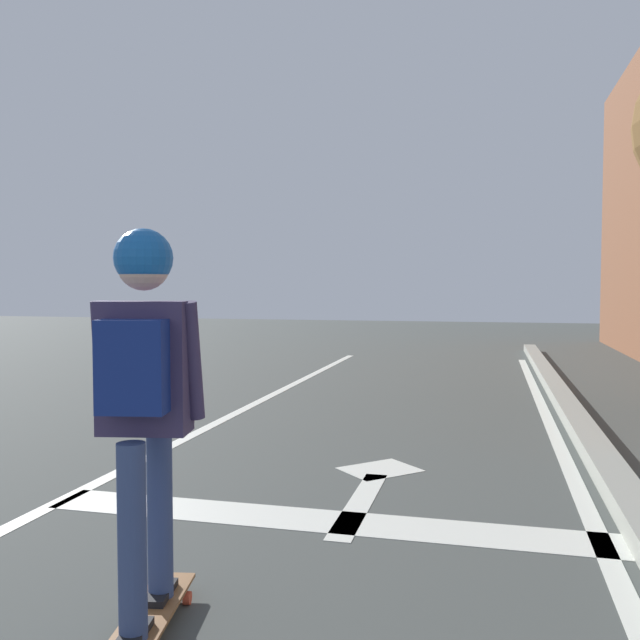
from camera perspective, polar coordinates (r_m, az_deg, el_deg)
The scene contains 7 objects.
lane_line_center at distance 4.81m, azimuth -22.64°, elevation -14.72°, with size 0.12×20.00×0.01m, color silver.
lane_line_curbside at distance 3.99m, azimuth 23.35°, elevation -18.48°, with size 0.12×20.00×0.01m, color silver.
stop_bar at distance 4.33m, azimuth -0.02°, elevation -16.49°, with size 3.54×0.40×0.01m, color silver.
lane_arrow_stem at distance 4.66m, azimuth 3.37°, elevation -15.11°, with size 0.16×1.40×0.01m, color silver.
lane_arrow_head at distance 5.46m, azimuth 5.06°, elevation -12.40°, with size 0.56×0.44×0.01m, color silver.
skateboard at distance 3.12m, azimuth -14.25°, elevation -23.22°, with size 0.34×0.86×0.09m.
skater at distance 2.81m, azimuth -14.62°, elevation -4.61°, with size 0.44×0.60×1.58m.
Camera 1 is at (2.39, 2.33, 1.44)m, focal length 38.04 mm.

